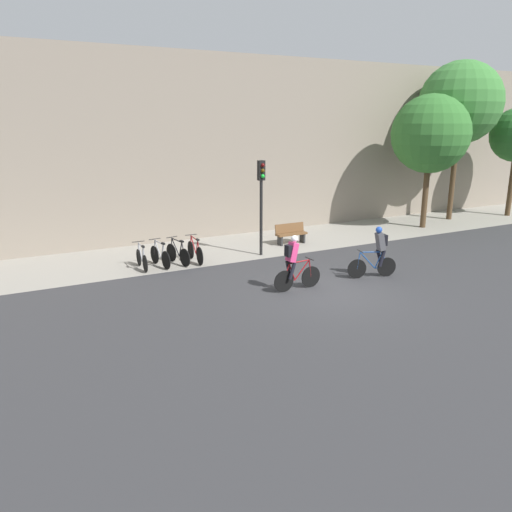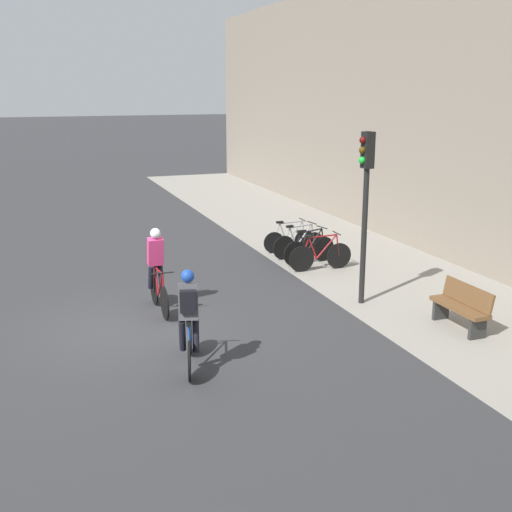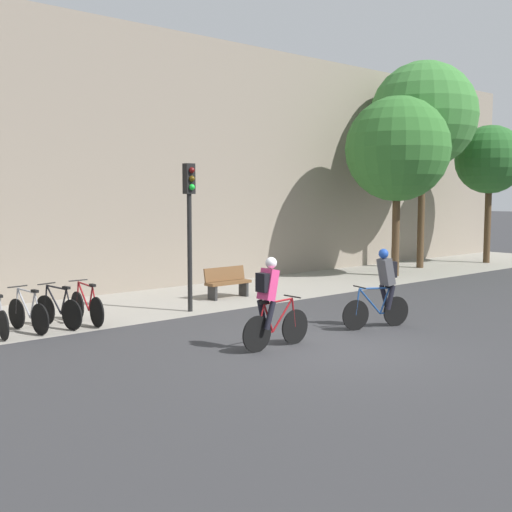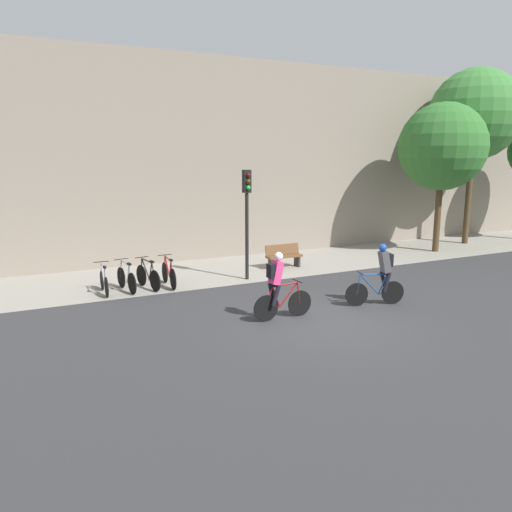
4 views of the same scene
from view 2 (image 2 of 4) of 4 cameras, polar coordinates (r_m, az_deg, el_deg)
name	(u,v)px [view 2 (image 2 of 4)]	position (r m, az deg, el deg)	size (l,w,h in m)	color
ground	(132,327)	(13.12, -10.97, -6.25)	(200.00, 200.00, 0.00)	#333335
kerb_strip	(420,291)	(15.56, 14.35, -3.05)	(44.00, 4.50, 0.01)	gray
cyclist_pink	(157,267)	(13.80, -8.83, -0.96)	(1.72, 0.46, 1.79)	black
cyclist_grey	(189,318)	(10.71, -5.99, -5.52)	(1.72, 0.62, 1.78)	black
parked_bike_0	(289,239)	(18.62, 2.98, 1.52)	(0.46, 1.57, 0.94)	black
parked_bike_1	(299,244)	(18.00, 3.84, 1.11)	(0.46, 1.65, 0.97)	black
parked_bike_2	(309,249)	(17.40, 4.76, 0.61)	(0.50, 1.63, 0.98)	black
parked_bike_3	(320,255)	(16.79, 5.74, 0.08)	(0.46, 1.75, 0.98)	black
traffic_light_pole	(366,187)	(13.88, 9.72, 6.06)	(0.26, 0.30, 3.75)	black
bench	(462,306)	(13.31, 17.80, -4.29)	(1.43, 0.44, 0.89)	brown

